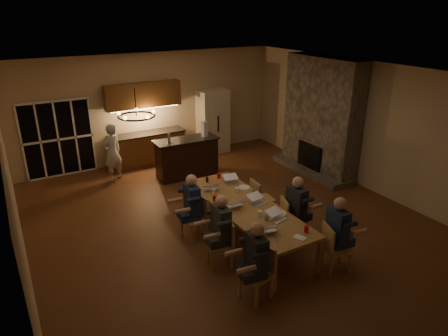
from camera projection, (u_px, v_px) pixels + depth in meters
The scene contains 45 objects.
floor at pixel (227, 220), 8.86m from camera, with size 9.00×9.00×0.00m, color brown.
back_wall at pixel (151, 108), 11.90m from camera, with size 8.00×0.04×3.20m, color #D0B393.
left_wall at pixel (11, 194), 6.41m from camera, with size 0.04×9.00×3.20m, color #D0B393.
right_wall at pixel (364, 125), 10.12m from camera, with size 0.04×9.00×3.20m, color #D0B393.
ceiling at pixel (227, 72), 7.66m from camera, with size 8.00×9.00×0.04m, color white.
french_doors at pixel (58, 139), 10.82m from camera, with size 1.86×0.08×2.10m, color black.
fireplace at pixel (321, 116), 10.93m from camera, with size 0.58×2.50×3.20m, color #766B5C.
kitchenette at pixel (146, 124), 11.65m from camera, with size 2.24×0.68×2.40m, color brown, non-canonical shape.
refrigerator at pixel (213, 122), 12.70m from camera, with size 0.90×0.68×2.00m, color beige.
dining_table at pixel (246, 222), 8.02m from camera, with size 1.10×3.35×0.75m, color #B78E49.
bar_island at pixel (187, 158), 10.96m from camera, with size 1.74×0.68×1.08m, color black.
chair_left_near at pixel (256, 274), 6.34m from camera, with size 0.44×0.44×0.89m, color tan, non-canonical shape.
chair_left_mid at pixel (220, 244), 7.15m from camera, with size 0.44×0.44×0.89m, color tan, non-canonical shape.
chair_left_far at pixel (194, 219), 8.00m from camera, with size 0.44×0.44×0.89m, color tan, non-canonical shape.
chair_right_near at pixel (337, 248), 7.03m from camera, with size 0.44×0.44×0.89m, color tan, non-canonical shape.
chair_right_mid at pixel (293, 219), 7.99m from camera, with size 0.44×0.44×0.89m, color tan, non-canonical shape.
chair_right_far at pixel (263, 198), 8.85m from camera, with size 0.44×0.44×0.89m, color tan, non-canonical shape.
person_left_near at pixel (256, 261), 6.24m from camera, with size 0.60×0.60×1.38m, color #272A32, non-canonical shape.
person_right_near at pixel (337, 233), 7.03m from camera, with size 0.60×0.60×1.38m, color navy, non-canonical shape.
person_left_mid at pixel (221, 230), 7.11m from camera, with size 0.60×0.60×1.38m, color #35393F, non-canonical shape.
person_right_mid at pixel (296, 209), 7.86m from camera, with size 0.60×0.60×1.38m, color #272A32, non-canonical shape.
person_left_far at pixel (192, 207), 7.95m from camera, with size 0.60×0.60×1.38m, color navy, non-canonical shape.
standing_person at pixel (112, 153), 10.63m from camera, with size 0.57×0.37×1.56m, color silver.
chandelier at pixel (137, 116), 6.44m from camera, with size 0.61×0.61×0.03m, color black.
laptop_a at pixel (267, 225), 6.95m from camera, with size 0.32×0.28×0.23m, color silver, non-canonical shape.
laptop_b at pixel (278, 214), 7.30m from camera, with size 0.32×0.28×0.23m, color silver, non-canonical shape.
laptop_c at pixel (233, 201), 7.82m from camera, with size 0.32×0.28×0.23m, color silver, non-canonical shape.
laptop_d at pixel (259, 199), 7.90m from camera, with size 0.32×0.28×0.23m, color silver, non-canonical shape.
laptop_e at pixel (210, 184), 8.55m from camera, with size 0.32×0.28×0.23m, color silver, non-canonical shape.
laptop_f at pixel (232, 179), 8.80m from camera, with size 0.32×0.28×0.23m, color silver, non-canonical shape.
mug_front at pixel (260, 213), 7.47m from camera, with size 0.07×0.07×0.10m, color white.
mug_mid at pixel (237, 190), 8.42m from camera, with size 0.08×0.08×0.10m, color white.
mug_back at pixel (213, 191), 8.36m from camera, with size 0.07×0.07×0.10m, color white.
redcup_near at pixel (306, 229), 6.93m from camera, with size 0.08×0.08×0.12m, color red.
redcup_mid at pixel (215, 198), 8.03m from camera, with size 0.09×0.09×0.12m, color red.
redcup_far at pixel (219, 176), 9.11m from camera, with size 0.08×0.08×0.12m, color red.
can_silver at pixel (266, 217), 7.31m from camera, with size 0.06×0.06×0.12m, color #B2B2B7.
can_cola at pixel (207, 180), 8.90m from camera, with size 0.06×0.06×0.12m, color #3F0F0C.
can_right at pixel (254, 193), 8.24m from camera, with size 0.07×0.07×0.12m, color #B2B2B7.
plate_near at pixel (280, 213), 7.55m from camera, with size 0.25×0.25×0.02m, color white.
plate_left at pixel (260, 231), 6.96m from camera, with size 0.25×0.25×0.02m, color white.
plate_far at pixel (244, 187), 8.65m from camera, with size 0.25×0.25×0.02m, color white.
notepad at pixel (300, 238), 6.76m from camera, with size 0.15×0.21×0.01m, color white.
bar_bottle at pixel (169, 138), 10.45m from camera, with size 0.07×0.07×0.24m, color #99999E.
bar_blender at pixel (205, 129), 10.89m from camera, with size 0.14×0.14×0.43m, color silver.
Camera 1 is at (-3.92, -6.73, 4.39)m, focal length 32.00 mm.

